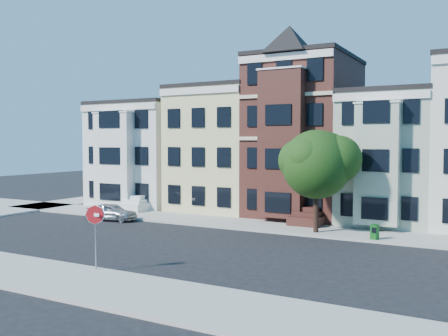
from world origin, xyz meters
The scene contains 12 objects.
ground centered at (0.00, 0.00, 0.00)m, with size 120.00×120.00×0.00m, color black.
far_sidewalk centered at (0.00, 8.00, 0.07)m, with size 60.00×4.00×0.15m, color #9E9B93.
near_sidewalk centered at (0.00, -8.00, 0.07)m, with size 60.00×4.00×0.15m, color #9E9B93.
house_white centered at (-15.00, 14.50, 4.50)m, with size 8.00×9.00×9.00m, color silver.
house_yellow centered at (-7.00, 14.50, 5.00)m, with size 7.00×9.00×10.00m, color beige.
house_brown centered at (0.00, 14.50, 6.00)m, with size 7.00×9.00×12.00m, color #3E1B15.
house_green centered at (6.50, 14.50, 4.50)m, with size 6.00×9.00×9.00m, color #9BA992.
street_tree centered at (3.36, 7.04, 4.07)m, with size 6.75×6.75×7.85m, color #244B15, non-canonical shape.
parked_car centered at (-11.51, 5.20, 0.64)m, with size 1.52×3.77×1.29m, color #A5A9AE.
newspaper_box centered at (7.06, 6.41, 0.59)m, with size 0.39×0.35×0.87m, color #0D5316.
fire_hydrant centered at (-12.36, 6.30, 0.51)m, with size 0.26×0.26×0.73m, color beige.
stop_sign centered at (-2.28, -6.30, 1.76)m, with size 0.88×0.12×3.22m, color #A31217, non-canonical shape.
Camera 1 is at (13.07, -22.62, 5.75)m, focal length 40.00 mm.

